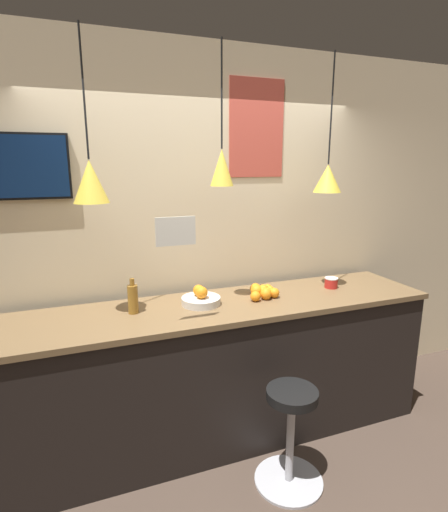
% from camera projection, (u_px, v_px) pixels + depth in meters
% --- Properties ---
extents(ground_plane, '(14.00, 14.00, 0.00)m').
position_uv_depth(ground_plane, '(263.00, 500.00, 2.47)').
color(ground_plane, '#47382D').
extents(back_wall, '(8.00, 0.06, 2.90)m').
position_uv_depth(back_wall, '(204.00, 238.00, 3.17)').
color(back_wall, beige).
rests_on(back_wall, ground_plane).
extents(service_counter, '(3.11, 0.70, 1.05)m').
position_uv_depth(service_counter, '(224.00, 370.00, 2.97)').
color(service_counter, black).
rests_on(service_counter, ground_plane).
extents(bar_stool, '(0.45, 0.45, 0.66)m').
position_uv_depth(bar_stool, '(291.00, 429.00, 2.52)').
color(bar_stool, '#B7B7BC').
rests_on(bar_stool, ground_plane).
extents(fruit_bowl, '(0.28, 0.28, 0.14)m').
position_uv_depth(fruit_bowl, '(201.00, 298.00, 2.82)').
color(fruit_bowl, beige).
rests_on(fruit_bowl, service_counter).
extents(orange_pile, '(0.24, 0.23, 0.09)m').
position_uv_depth(orange_pile, '(263.00, 291.00, 2.99)').
color(orange_pile, orange).
rests_on(orange_pile, service_counter).
extents(juice_bottle, '(0.07, 0.07, 0.24)m').
position_uv_depth(juice_bottle, '(133.00, 298.00, 2.65)').
color(juice_bottle, olive).
rests_on(juice_bottle, service_counter).
extents(spread_jar, '(0.11, 0.11, 0.08)m').
position_uv_depth(spread_jar, '(331.00, 283.00, 3.20)').
color(spread_jar, red).
rests_on(spread_jar, service_counter).
extents(pendant_lamp_left, '(0.21, 0.21, 1.01)m').
position_uv_depth(pendant_lamp_left, '(90.00, 181.00, 2.39)').
color(pendant_lamp_left, black).
extents(pendant_lamp_middle, '(0.16, 0.16, 0.92)m').
position_uv_depth(pendant_lamp_middle, '(222.00, 167.00, 2.67)').
color(pendant_lamp_middle, black).
extents(pendant_lamp_right, '(0.21, 0.21, 0.99)m').
position_uv_depth(pendant_lamp_right, '(328.00, 178.00, 2.98)').
color(pendant_lamp_right, black).
extents(mounted_tv, '(0.62, 0.04, 0.43)m').
position_uv_depth(mounted_tv, '(19.00, 166.00, 2.56)').
color(mounted_tv, black).
extents(hanging_menu_board, '(0.24, 0.01, 0.17)m').
position_uv_depth(hanging_menu_board, '(176.00, 231.00, 2.33)').
color(hanging_menu_board, silver).
extents(wall_poster, '(0.46, 0.01, 0.74)m').
position_uv_depth(wall_poster, '(257.00, 128.00, 3.10)').
color(wall_poster, '#C64C3D').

